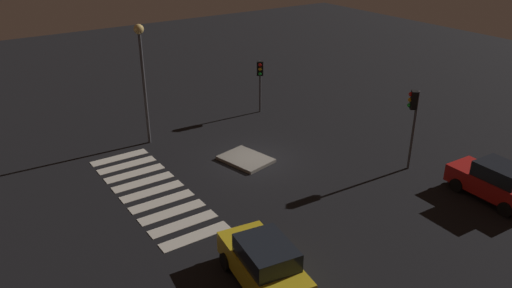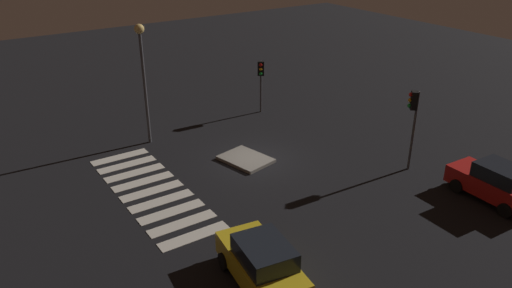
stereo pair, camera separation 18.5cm
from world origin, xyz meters
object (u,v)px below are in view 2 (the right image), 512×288
object	(u,v)px
traffic_light_north	(413,111)
street_lamp	(143,63)
traffic_light_west	(261,74)
car_yellow	(262,263)
traffic_island	(246,159)
car_red	(495,183)

from	to	relation	value
traffic_light_north	street_lamp	distance (m)	15.02
traffic_light_west	car_yellow	bearing A→B (deg)	2.15
traffic_island	traffic_light_west	distance (m)	8.02
car_yellow	traffic_light_north	bearing A→B (deg)	-66.06
traffic_island	car_yellow	world-z (taller)	car_yellow
car_yellow	traffic_light_west	bearing A→B (deg)	-26.11
car_yellow	traffic_light_north	size ratio (longest dim) A/B	1.05
traffic_light_west	car_red	bearing A→B (deg)	46.06
car_red	traffic_light_west	distance (m)	16.21
street_lamp	car_red	bearing A→B (deg)	35.82
traffic_light_west	street_lamp	size ratio (longest dim) A/B	0.51
traffic_island	street_lamp	xyz separation A→B (m)	(-5.33, -3.47, 4.81)
traffic_island	street_lamp	world-z (taller)	street_lamp
car_yellow	traffic_light_west	world-z (taller)	traffic_light_west
traffic_island	traffic_light_north	world-z (taller)	traffic_light_north
car_red	traffic_island	bearing A→B (deg)	39.13
car_red	traffic_light_north	distance (m)	5.20
traffic_island	car_yellow	bearing A→B (deg)	-29.27
traffic_island	traffic_light_north	xyz separation A→B (m)	(5.62, 6.69, 3.25)
traffic_light_west	traffic_island	bearing A→B (deg)	-4.33
car_yellow	street_lamp	bearing A→B (deg)	1.69
car_red	traffic_light_north	size ratio (longest dim) A/B	0.99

